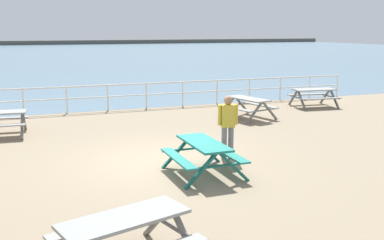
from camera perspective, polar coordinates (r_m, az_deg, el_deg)
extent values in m
cube|color=gray|center=(11.57, -3.97, -5.69)|extent=(30.00, 24.00, 0.20)
cube|color=slate|center=(63.53, -17.72, 7.97)|extent=(142.00, 90.00, 0.01)
cube|color=#4C4C47|center=(106.46, -18.94, 9.10)|extent=(142.00, 6.00, 1.80)
cube|color=white|center=(18.76, -10.76, 4.36)|extent=(23.00, 0.06, 0.06)
cube|color=white|center=(18.83, -10.71, 2.94)|extent=(23.00, 0.05, 0.05)
cylinder|color=white|center=(18.58, -20.74, 2.11)|extent=(0.07, 0.07, 1.05)
cylinder|color=white|center=(18.63, -15.69, 2.46)|extent=(0.07, 0.07, 1.05)
cylinder|color=white|center=(18.83, -10.70, 2.78)|extent=(0.07, 0.07, 1.05)
cylinder|color=white|center=(19.17, -5.86, 3.07)|extent=(0.07, 0.07, 1.05)
cylinder|color=white|center=(19.64, -1.21, 3.33)|extent=(0.07, 0.07, 1.05)
cylinder|color=white|center=(20.24, 3.20, 3.56)|extent=(0.07, 0.07, 1.05)
cylinder|color=white|center=(20.94, 7.33, 3.75)|extent=(0.07, 0.07, 1.05)
cylinder|color=white|center=(21.75, 11.18, 3.91)|extent=(0.07, 0.07, 1.05)
cylinder|color=white|center=(22.65, 14.74, 4.04)|extent=(0.07, 0.07, 1.05)
cylinder|color=white|center=(23.62, 18.02, 4.15)|extent=(0.07, 0.07, 1.05)
cube|color=slate|center=(15.63, -20.64, -0.09)|extent=(0.14, 0.80, 0.79)
cube|color=slate|center=(14.90, -20.85, -0.65)|extent=(0.14, 0.80, 0.79)
cube|color=slate|center=(15.25, -20.75, -0.20)|extent=(0.17, 1.50, 0.04)
cube|color=#1E7A70|center=(10.28, 1.50, -2.95)|extent=(0.73, 1.81, 0.05)
cube|color=#1E7A70|center=(10.15, -1.75, -4.91)|extent=(0.29, 1.80, 0.04)
cube|color=#1E7A70|center=(10.61, 4.58, -4.20)|extent=(0.29, 1.80, 0.04)
cube|color=#165B54|center=(10.95, -1.92, -4.08)|extent=(0.79, 0.09, 0.79)
cube|color=#165B54|center=(11.22, 1.70, -3.70)|extent=(0.79, 0.09, 0.79)
cube|color=#165B54|center=(11.07, -0.09, -3.67)|extent=(1.50, 0.09, 0.04)
cube|color=#165B54|center=(9.56, 1.23, -6.42)|extent=(0.79, 0.09, 0.79)
cube|color=#165B54|center=(9.86, 5.28, -5.90)|extent=(0.79, 0.09, 0.79)
cube|color=#165B54|center=(9.69, 3.29, -5.91)|extent=(1.50, 0.09, 0.04)
cube|color=gray|center=(6.39, -8.63, -12.31)|extent=(1.93, 1.19, 0.05)
cube|color=gray|center=(7.02, -11.04, -12.82)|extent=(1.80, 0.76, 0.04)
cube|color=slate|center=(7.19, -4.41, -12.65)|extent=(0.30, 0.78, 0.79)
cube|color=slate|center=(6.63, -0.79, -14.81)|extent=(0.30, 0.78, 0.79)
cube|color=slate|center=(6.89, -2.68, -13.36)|extent=(0.49, 1.45, 0.04)
cube|color=gray|center=(20.13, 15.31, 3.77)|extent=(1.87, 0.89, 0.05)
cube|color=gray|center=(20.71, 14.43, 3.18)|extent=(1.82, 0.45, 0.04)
cube|color=gray|center=(19.64, 16.15, 2.65)|extent=(1.82, 0.45, 0.04)
cube|color=slate|center=(20.89, 16.63, 2.93)|extent=(0.17, 0.80, 0.79)
cube|color=slate|center=(20.26, 17.70, 2.61)|extent=(0.17, 0.80, 0.79)
cube|color=slate|center=(20.57, 17.16, 2.89)|extent=(0.22, 1.50, 0.04)
cube|color=slate|center=(20.14, 12.80, 2.82)|extent=(0.17, 0.80, 0.79)
cube|color=slate|center=(19.48, 13.79, 2.49)|extent=(0.17, 0.80, 0.79)
cube|color=slate|center=(19.81, 13.29, 2.78)|extent=(0.22, 1.50, 0.04)
cube|color=gray|center=(16.96, 7.16, 2.71)|extent=(1.12, 1.92, 0.05)
cube|color=gray|center=(16.60, 5.54, 1.51)|extent=(0.70, 1.81, 0.04)
cube|color=gray|center=(17.42, 8.66, 1.90)|extent=(0.70, 1.81, 0.04)
cube|color=slate|center=(17.36, 4.49, 1.71)|extent=(0.79, 0.27, 0.79)
cube|color=slate|center=(17.84, 6.36, 1.94)|extent=(0.79, 0.27, 0.79)
cube|color=slate|center=(17.59, 5.44, 1.97)|extent=(1.47, 0.43, 0.04)
cube|color=slate|center=(16.20, 7.97, 0.93)|extent=(0.79, 0.27, 0.79)
cube|color=slate|center=(16.71, 9.87, 1.20)|extent=(0.79, 0.27, 0.79)
cube|color=slate|center=(16.45, 8.94, 1.22)|extent=(1.47, 0.43, 0.04)
cylinder|color=slate|center=(11.65, 4.98, -2.91)|extent=(0.14, 0.14, 0.85)
cylinder|color=slate|center=(11.60, 4.12, -2.95)|extent=(0.14, 0.14, 0.85)
cube|color=gold|center=(11.47, 4.60, 0.53)|extent=(0.37, 0.28, 0.58)
cylinder|color=gold|center=(11.52, 5.66, 0.71)|extent=(0.09, 0.09, 0.52)
cylinder|color=gold|center=(11.41, 3.54, 0.64)|extent=(0.09, 0.09, 0.52)
sphere|color=#9E7051|center=(11.40, 4.64, 2.53)|extent=(0.23, 0.23, 0.23)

